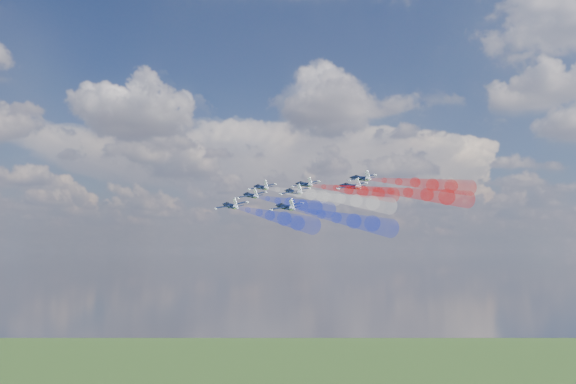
% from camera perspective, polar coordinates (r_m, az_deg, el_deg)
% --- Properties ---
extents(jet_lead, '(15.06, 15.35, 6.91)m').
position_cam_1_polar(jet_lead, '(195.63, -2.46, 0.44)').
color(jet_lead, black).
extents(trail_lead, '(30.51, 32.97, 10.81)m').
position_cam_1_polar(trail_lead, '(172.64, 0.96, -0.07)').
color(trail_lead, white).
extents(jet_inner_left, '(15.06, 15.35, 6.91)m').
position_cam_1_polar(jet_inner_left, '(183.12, -3.42, -0.32)').
color(jet_inner_left, black).
extents(trail_inner_left, '(30.51, 32.97, 10.81)m').
position_cam_1_polar(trail_inner_left, '(159.98, 0.14, -0.98)').
color(trail_inner_left, '#1A2EE3').
extents(jet_inner_right, '(15.06, 15.35, 6.91)m').
position_cam_1_polar(jet_inner_right, '(190.54, 1.50, 0.70)').
color(jet_inner_right, black).
extents(trail_inner_right, '(30.51, 32.97, 10.81)m').
position_cam_1_polar(trail_inner_right, '(168.43, 5.55, 0.21)').
color(trail_inner_right, red).
extents(jet_outer_left, '(15.06, 15.35, 6.91)m').
position_cam_1_polar(jet_outer_left, '(166.37, -5.27, -1.26)').
color(jet_outer_left, black).
extents(trail_outer_left, '(30.51, 32.97, 10.81)m').
position_cam_1_polar(trail_outer_left, '(142.95, -1.60, -2.15)').
color(trail_outer_left, '#1A2EE3').
extents(jet_center_third, '(15.06, 15.35, 6.91)m').
position_cam_1_polar(jet_center_third, '(174.24, 0.51, 0.03)').
color(jet_center_third, black).
extents(trail_center_third, '(30.51, 32.97, 10.81)m').
position_cam_1_polar(trail_center_third, '(151.95, 4.85, -0.62)').
color(trail_center_third, white).
extents(jet_outer_right, '(15.06, 15.35, 6.91)m').
position_cam_1_polar(jet_outer_right, '(184.22, 6.63, 1.25)').
color(jet_outer_right, black).
extents(trail_outer_right, '(30.51, 32.97, 10.81)m').
position_cam_1_polar(trail_outer_right, '(163.40, 11.49, 0.81)').
color(trail_outer_right, red).
extents(jet_rear_left, '(15.06, 15.35, 6.91)m').
position_cam_1_polar(jet_rear_left, '(159.57, -0.24, -1.38)').
color(jet_rear_left, black).
extents(trail_rear_left, '(30.51, 32.97, 10.81)m').
position_cam_1_polar(trail_rear_left, '(137.21, 4.44, -2.32)').
color(trail_rear_left, '#1A2EE3').
extents(jet_rear_right, '(15.06, 15.35, 6.91)m').
position_cam_1_polar(jet_rear_right, '(170.68, 5.71, 0.51)').
color(jet_rear_right, black).
extents(trail_rear_right, '(30.51, 32.97, 10.81)m').
position_cam_1_polar(trail_rear_right, '(149.69, 10.89, -0.07)').
color(trail_rear_right, red).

